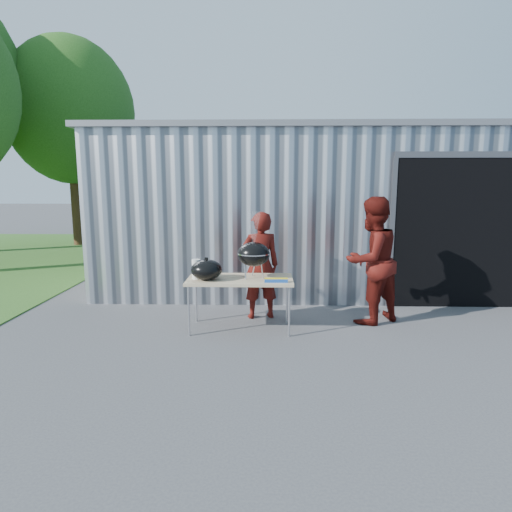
{
  "coord_description": "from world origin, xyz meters",
  "views": [
    {
      "loc": [
        -0.05,
        -5.49,
        2.08
      ],
      "look_at": [
        -0.19,
        0.61,
        1.05
      ],
      "focal_mm": 30.0,
      "sensor_mm": 36.0,
      "label": 1
    }
  ],
  "objects_px": {
    "kettle_grill": "(254,249)",
    "person_cook": "(260,265)",
    "folding_table": "(240,281)",
    "person_bystander": "(371,261)"
  },
  "relations": [
    {
      "from": "kettle_grill",
      "to": "person_cook",
      "type": "height_order",
      "value": "kettle_grill"
    },
    {
      "from": "kettle_grill",
      "to": "person_bystander",
      "type": "distance_m",
      "value": 1.8
    },
    {
      "from": "folding_table",
      "to": "person_cook",
      "type": "bearing_deg",
      "value": 62.99
    },
    {
      "from": "person_cook",
      "to": "kettle_grill",
      "type": "bearing_deg",
      "value": 67.46
    },
    {
      "from": "folding_table",
      "to": "person_bystander",
      "type": "height_order",
      "value": "person_bystander"
    },
    {
      "from": "kettle_grill",
      "to": "person_cook",
      "type": "relative_size",
      "value": 0.57
    },
    {
      "from": "person_cook",
      "to": "person_bystander",
      "type": "bearing_deg",
      "value": 160.63
    },
    {
      "from": "kettle_grill",
      "to": "person_bystander",
      "type": "xyz_separation_m",
      "value": [
        1.75,
        0.33,
        -0.22
      ]
    },
    {
      "from": "kettle_grill",
      "to": "person_bystander",
      "type": "relative_size",
      "value": 0.5
    },
    {
      "from": "folding_table",
      "to": "person_bystander",
      "type": "distance_m",
      "value": 2.0
    }
  ]
}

